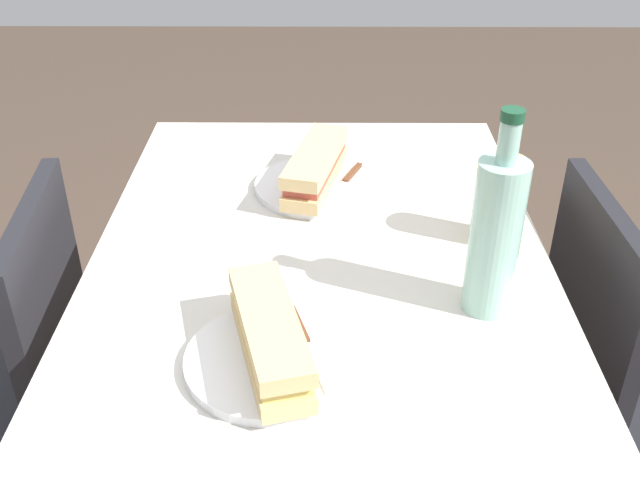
% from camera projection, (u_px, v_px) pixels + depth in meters
% --- Properties ---
extents(dining_table, '(1.07, 0.75, 0.77)m').
position_uv_depth(dining_table, '(320.00, 313.00, 1.30)').
color(dining_table, beige).
rests_on(dining_table, ground).
extents(chair_far, '(0.41, 0.41, 0.85)m').
position_uv_depth(chair_far, '(627.00, 379.00, 1.38)').
color(chair_far, black).
rests_on(chair_far, ground).
extents(chair_near, '(0.44, 0.44, 0.85)m').
position_uv_depth(chair_near, '(11.00, 384.00, 1.37)').
color(chair_near, black).
rests_on(chair_near, ground).
extents(plate_near, '(0.23, 0.23, 0.01)m').
position_uv_depth(plate_near, '(316.00, 186.00, 1.41)').
color(plate_near, white).
rests_on(plate_near, dining_table).
extents(baguette_sandwich_near, '(0.26, 0.13, 0.07)m').
position_uv_depth(baguette_sandwich_near, '(316.00, 167.00, 1.39)').
color(baguette_sandwich_near, '#DBB77A').
rests_on(baguette_sandwich_near, plate_near).
extents(knife_near, '(0.17, 0.08, 0.01)m').
position_uv_depth(knife_near, '(345.00, 182.00, 1.40)').
color(knife_near, silver).
rests_on(knife_near, plate_near).
extents(plate_far, '(0.23, 0.23, 0.01)m').
position_uv_depth(plate_far, '(271.00, 360.00, 0.99)').
color(plate_far, white).
rests_on(plate_far, dining_table).
extents(baguette_sandwich_far, '(0.25, 0.13, 0.07)m').
position_uv_depth(baguette_sandwich_far, '(270.00, 336.00, 0.97)').
color(baguette_sandwich_far, '#DBB77A').
rests_on(baguette_sandwich_far, plate_far).
extents(knife_far, '(0.17, 0.06, 0.01)m').
position_uv_depth(knife_far, '(307.00, 342.00, 1.00)').
color(knife_far, silver).
rests_on(knife_far, plate_far).
extents(water_bottle, '(0.07, 0.07, 0.31)m').
position_uv_depth(water_bottle, '(495.00, 234.00, 1.04)').
color(water_bottle, '#99C6B7').
rests_on(water_bottle, dining_table).
extents(beer_glass, '(0.07, 0.07, 0.15)m').
position_uv_depth(beer_glass, '(501.00, 201.00, 1.22)').
color(beer_glass, gold).
rests_on(beer_glass, dining_table).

